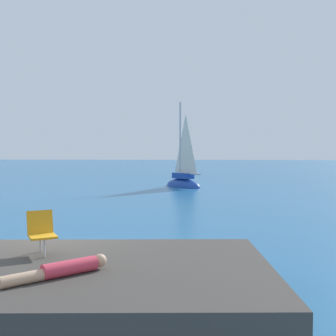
# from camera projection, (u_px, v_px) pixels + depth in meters

# --- Properties ---
(ground_plane) EXTENTS (160.00, 160.00, 0.00)m
(ground_plane) POSITION_uv_depth(u_px,v_px,m) (49.00, 270.00, 10.24)
(ground_plane) COLOR #236093
(shore_ledge) EXTENTS (7.83, 4.60, 0.83)m
(shore_ledge) POSITION_uv_depth(u_px,v_px,m) (47.00, 290.00, 7.53)
(shore_ledge) COLOR #423D38
(shore_ledge) RESTS_ON ground
(boulder_inland) EXTENTS (1.11, 1.03, 0.75)m
(boulder_inland) POSITION_uv_depth(u_px,v_px,m) (142.00, 273.00, 9.96)
(boulder_inland) COLOR #474234
(boulder_inland) RESTS_ON ground
(sailboat_near) EXTENTS (3.06, 3.37, 6.49)m
(sailboat_near) POSITION_uv_depth(u_px,v_px,m) (183.00, 182.00, 30.86)
(sailboat_near) COLOR #193D99
(sailboat_near) RESTS_ON ground
(person_sunbather) EXTENTS (1.40, 1.28, 0.25)m
(person_sunbather) POSITION_uv_depth(u_px,v_px,m) (62.00, 269.00, 6.89)
(person_sunbather) COLOR #DB384C
(person_sunbather) RESTS_ON shore_ledge
(beach_chair) EXTENTS (0.70, 0.75, 0.80)m
(beach_chair) POSITION_uv_depth(u_px,v_px,m) (41.00, 230.00, 8.36)
(beach_chair) COLOR orange
(beach_chair) RESTS_ON shore_ledge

